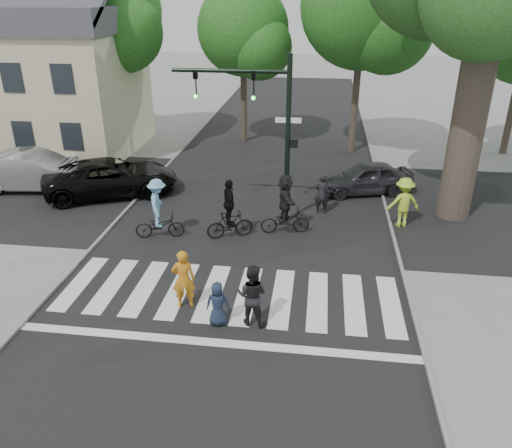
{
  "coord_description": "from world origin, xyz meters",
  "views": [
    {
      "loc": [
        2.32,
        -10.83,
        7.86
      ],
      "look_at": [
        0.5,
        3.0,
        1.3
      ],
      "focal_mm": 35.0,
      "sensor_mm": 36.0,
      "label": 1
    }
  ],
  "objects": [
    {
      "name": "pedestrian_child",
      "position": [
        -0.03,
        -0.43,
        0.62
      ],
      "size": [
        0.64,
        0.46,
        1.23
      ],
      "primitive_type": "imported",
      "rotation": [
        0.0,
        0.0,
        3.26
      ],
      "color": "#1C283F",
      "rests_on": "ground"
    },
    {
      "name": "bg_tree_0",
      "position": [
        -13.74,
        16.0,
        6.14
      ],
      "size": [
        5.46,
        5.2,
        8.97
      ],
      "color": "brown",
      "rests_on": "ground"
    },
    {
      "name": "car_silver",
      "position": [
        -9.72,
        8.05,
        0.84
      ],
      "size": [
        5.25,
        2.39,
        1.67
      ],
      "primitive_type": "imported",
      "rotation": [
        0.0,
        0.0,
        1.7
      ],
      "color": "#9B9CA0",
      "rests_on": "ground"
    },
    {
      "name": "bystander_dark",
      "position": [
        2.5,
        7.12,
        0.8
      ],
      "size": [
        0.59,
        0.39,
        1.6
      ],
      "primitive_type": "imported",
      "rotation": [
        0.0,
        0.0,
        3.16
      ],
      "color": "black",
      "rests_on": "ground"
    },
    {
      "name": "ground",
      "position": [
        0.0,
        0.0,
        0.0
      ],
      "size": [
        120.0,
        120.0,
        0.0
      ],
      "primitive_type": "plane",
      "color": "gray",
      "rests_on": "ground"
    },
    {
      "name": "curb_left",
      "position": [
        -5.05,
        5.0,
        0.05
      ],
      "size": [
        0.1,
        70.0,
        0.1
      ],
      "primitive_type": "cube",
      "color": "gray",
      "rests_on": "ground"
    },
    {
      "name": "road_cross",
      "position": [
        0.0,
        8.0,
        0.01
      ],
      "size": [
        70.0,
        10.0,
        0.01
      ],
      "primitive_type": "cube",
      "color": "black",
      "rests_on": "ground"
    },
    {
      "name": "pedestrian_adult",
      "position": [
        0.83,
        -0.26,
        0.85
      ],
      "size": [
        0.92,
        0.76,
        1.7
      ],
      "primitive_type": "imported",
      "rotation": [
        0.0,
        0.0,
        2.99
      ],
      "color": "black",
      "rests_on": "ground"
    },
    {
      "name": "house",
      "position": [
        -11.49,
        13.98,
        3.8
      ],
      "size": [
        8.4,
        8.1,
        8.82
      ],
      "color": "beige",
      "rests_on": "ground"
    },
    {
      "name": "bg_tree_1",
      "position": [
        -8.7,
        15.48,
        6.65
      ],
      "size": [
        6.09,
        5.8,
        9.8
      ],
      "color": "brown",
      "rests_on": "ground"
    },
    {
      "name": "road_stem",
      "position": [
        0.0,
        5.0,
        0.01
      ],
      "size": [
        10.0,
        70.0,
        0.01
      ],
      "primitive_type": "cube",
      "color": "black",
      "rests_on": "ground"
    },
    {
      "name": "cyclist_left",
      "position": [
        -3.03,
        4.24,
        0.93
      ],
      "size": [
        1.78,
        1.21,
        2.14
      ],
      "color": "black",
      "rests_on": "ground"
    },
    {
      "name": "curb_right",
      "position": [
        5.05,
        5.0,
        0.05
      ],
      "size": [
        0.1,
        70.0,
        0.1
      ],
      "primitive_type": "cube",
      "color": "gray",
      "rests_on": "ground"
    },
    {
      "name": "car_suv",
      "position": [
        -6.27,
        7.92,
        0.75
      ],
      "size": [
        5.96,
        4.43,
        1.51
      ],
      "primitive_type": "imported",
      "rotation": [
        0.0,
        0.0,
        1.97
      ],
      "color": "black",
      "rests_on": "ground"
    },
    {
      "name": "traffic_signal",
      "position": [
        0.35,
        6.2,
        3.9
      ],
      "size": [
        4.45,
        0.29,
        6.0
      ],
      "color": "black",
      "rests_on": "ground"
    },
    {
      "name": "cyclist_right",
      "position": [
        1.24,
        5.18,
        0.98
      ],
      "size": [
        1.81,
        1.68,
        2.19
      ],
      "color": "black",
      "rests_on": "ground"
    },
    {
      "name": "pedestrian_woman",
      "position": [
        -1.1,
        0.26,
        0.85
      ],
      "size": [
        0.69,
        0.53,
        1.71
      ],
      "primitive_type": "imported",
      "rotation": [
        0.0,
        0.0,
        3.34
      ],
      "color": "orange",
      "rests_on": "ground"
    },
    {
      "name": "bg_tree_2",
      "position": [
        -1.76,
        16.62,
        5.78
      ],
      "size": [
        5.04,
        4.8,
        8.4
      ],
      "color": "brown",
      "rests_on": "ground"
    },
    {
      "name": "cyclist_mid",
      "position": [
        -0.62,
        4.54,
        0.88
      ],
      "size": [
        1.68,
        1.07,
        2.13
      ],
      "color": "black",
      "rests_on": "ground"
    },
    {
      "name": "bystander_hivis",
      "position": [
        5.42,
        6.29,
        0.93
      ],
      "size": [
        1.33,
        0.95,
        1.86
      ],
      "primitive_type": "imported",
      "rotation": [
        0.0,
        0.0,
        3.38
      ],
      "color": "#B2D531",
      "rests_on": "ground"
    },
    {
      "name": "crosswalk",
      "position": [
        0.0,
        0.66,
        0.01
      ],
      "size": [
        10.0,
        3.85,
        0.01
      ],
      "color": "silver",
      "rests_on": "ground"
    },
    {
      "name": "bg_tree_3",
      "position": [
        4.31,
        15.27,
        6.94
      ],
      "size": [
        6.3,
        6.0,
        10.2
      ],
      "color": "brown",
      "rests_on": "ground"
    },
    {
      "name": "car_grey",
      "position": [
        4.3,
        9.49,
        0.67
      ],
      "size": [
        4.21,
        2.57,
        1.34
      ],
      "primitive_type": "imported",
      "rotation": [
        0.0,
        0.0,
        -1.3
      ],
      "color": "#2C2B30",
      "rests_on": "ground"
    }
  ]
}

